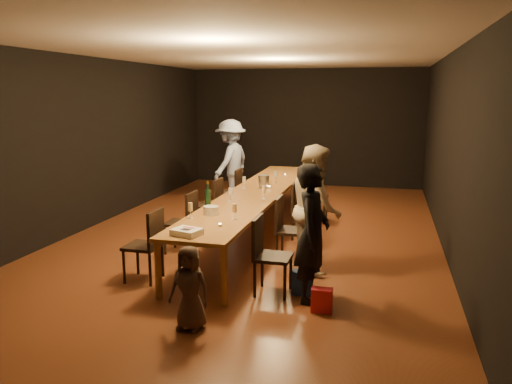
% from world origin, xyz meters
% --- Properties ---
extents(ground, '(10.00, 10.00, 0.00)m').
position_xyz_m(ground, '(0.00, 0.00, 0.00)').
color(ground, '#4A2312').
rests_on(ground, ground).
extents(room_shell, '(6.04, 10.04, 3.02)m').
position_xyz_m(room_shell, '(0.00, 0.00, 2.08)').
color(room_shell, black).
rests_on(room_shell, ground).
extents(table, '(0.90, 6.00, 0.75)m').
position_xyz_m(table, '(0.00, 0.00, 0.70)').
color(table, brown).
rests_on(table, ground).
extents(chair_right_0, '(0.42, 0.42, 0.93)m').
position_xyz_m(chair_right_0, '(0.85, -2.40, 0.47)').
color(chair_right_0, black).
rests_on(chair_right_0, ground).
extents(chair_right_1, '(0.42, 0.42, 0.93)m').
position_xyz_m(chair_right_1, '(0.85, -1.20, 0.47)').
color(chair_right_1, black).
rests_on(chair_right_1, ground).
extents(chair_right_2, '(0.42, 0.42, 0.93)m').
position_xyz_m(chair_right_2, '(0.85, 0.00, 0.47)').
color(chair_right_2, black).
rests_on(chair_right_2, ground).
extents(chair_right_3, '(0.42, 0.42, 0.93)m').
position_xyz_m(chair_right_3, '(0.85, 1.20, 0.47)').
color(chair_right_3, black).
rests_on(chair_right_3, ground).
extents(chair_left_0, '(0.42, 0.42, 0.93)m').
position_xyz_m(chair_left_0, '(-0.85, -2.40, 0.47)').
color(chair_left_0, black).
rests_on(chair_left_0, ground).
extents(chair_left_1, '(0.42, 0.42, 0.93)m').
position_xyz_m(chair_left_1, '(-0.85, -1.20, 0.47)').
color(chair_left_1, black).
rests_on(chair_left_1, ground).
extents(chair_left_2, '(0.42, 0.42, 0.93)m').
position_xyz_m(chair_left_2, '(-0.85, 0.00, 0.47)').
color(chair_left_2, black).
rests_on(chair_left_2, ground).
extents(chair_left_3, '(0.42, 0.42, 0.93)m').
position_xyz_m(chair_left_3, '(-0.85, 1.20, 0.47)').
color(chair_left_3, black).
rests_on(chair_left_3, ground).
extents(woman_birthday, '(0.41, 0.60, 1.59)m').
position_xyz_m(woman_birthday, '(1.32, -2.47, 0.80)').
color(woman_birthday, black).
rests_on(woman_birthday, ground).
extents(woman_tan, '(0.86, 0.98, 1.70)m').
position_xyz_m(woman_tan, '(1.21, -1.41, 0.85)').
color(woman_tan, beige).
rests_on(woman_tan, ground).
extents(man_blue, '(0.89, 1.28, 1.82)m').
position_xyz_m(man_blue, '(-1.19, 2.36, 0.91)').
color(man_blue, '#849ACC').
rests_on(man_blue, ground).
extents(child, '(0.44, 0.30, 0.87)m').
position_xyz_m(child, '(0.24, -3.51, 0.44)').
color(child, '#433025').
rests_on(child, ground).
extents(gift_bag_red, '(0.23, 0.13, 0.27)m').
position_xyz_m(gift_bag_red, '(1.49, -2.78, 0.14)').
color(gift_bag_red, red).
rests_on(gift_bag_red, ground).
extents(gift_bag_blue, '(0.24, 0.17, 0.29)m').
position_xyz_m(gift_bag_blue, '(1.19, -2.34, 0.15)').
color(gift_bag_blue, '#23489A').
rests_on(gift_bag_blue, ground).
extents(birthday_cake, '(0.37, 0.33, 0.07)m').
position_xyz_m(birthday_cake, '(-0.10, -2.74, 0.79)').
color(birthday_cake, white).
rests_on(birthday_cake, table).
extents(plate_stack, '(0.23, 0.23, 0.12)m').
position_xyz_m(plate_stack, '(-0.17, -1.73, 0.81)').
color(plate_stack, silver).
rests_on(plate_stack, table).
extents(champagne_bottle, '(0.10, 0.10, 0.37)m').
position_xyz_m(champagne_bottle, '(-0.38, -1.28, 0.94)').
color(champagne_bottle, black).
rests_on(champagne_bottle, table).
extents(ice_bucket, '(0.19, 0.19, 0.21)m').
position_xyz_m(ice_bucket, '(0.04, 0.41, 0.86)').
color(ice_bucket, silver).
rests_on(ice_bucket, table).
extents(wineglass_0, '(0.06, 0.06, 0.21)m').
position_xyz_m(wineglass_0, '(-0.36, -1.99, 0.85)').
color(wineglass_0, beige).
rests_on(wineglass_0, table).
extents(wineglass_1, '(0.06, 0.06, 0.21)m').
position_xyz_m(wineglass_1, '(0.22, -1.91, 0.85)').
color(wineglass_1, beige).
rests_on(wineglass_1, table).
extents(wineglass_2, '(0.06, 0.06, 0.21)m').
position_xyz_m(wineglass_2, '(-0.17, -0.84, 0.85)').
color(wineglass_2, silver).
rests_on(wineglass_2, table).
extents(wineglass_3, '(0.06, 0.06, 0.21)m').
position_xyz_m(wineglass_3, '(0.28, -0.56, 0.85)').
color(wineglass_3, beige).
rests_on(wineglass_3, table).
extents(wineglass_4, '(0.06, 0.06, 0.21)m').
position_xyz_m(wineglass_4, '(-0.26, 0.21, 0.85)').
color(wineglass_4, silver).
rests_on(wineglass_4, table).
extents(wineglass_5, '(0.06, 0.06, 0.21)m').
position_xyz_m(wineglass_5, '(0.13, 0.94, 0.85)').
color(wineglass_5, silver).
rests_on(wineglass_5, table).
extents(tealight_near, '(0.05, 0.05, 0.03)m').
position_xyz_m(tealight_near, '(0.15, -2.29, 0.77)').
color(tealight_near, '#B2B7B2').
rests_on(tealight_near, table).
extents(tealight_mid, '(0.05, 0.05, 0.03)m').
position_xyz_m(tealight_mid, '(0.15, 0.35, 0.77)').
color(tealight_mid, '#B2B7B2').
rests_on(tealight_mid, table).
extents(tealight_far, '(0.05, 0.05, 0.03)m').
position_xyz_m(tealight_far, '(0.15, 1.72, 0.77)').
color(tealight_far, '#B2B7B2').
rests_on(tealight_far, table).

